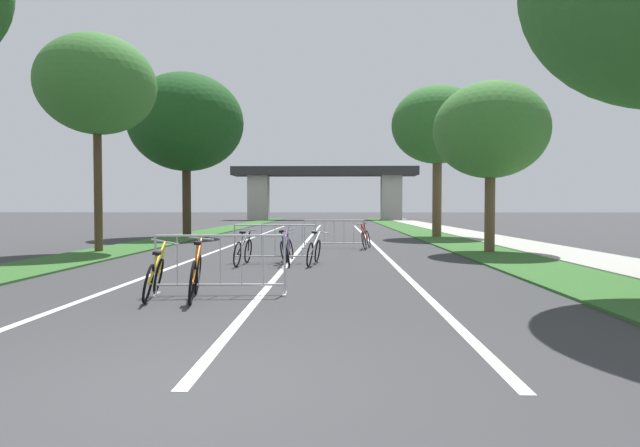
{
  "coord_description": "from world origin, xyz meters",
  "views": [
    {
      "loc": [
        1.29,
        -4.24,
        1.52
      ],
      "look_at": [
        0.7,
        15.5,
        0.91
      ],
      "focal_mm": 29.53,
      "sensor_mm": 36.0,
      "label": 1
    }
  ],
  "objects_px": {
    "tree_left_pine_far": "(186,123)",
    "crowd_barrier_nearest": "(220,265)",
    "bicycle_blue_0": "(285,251)",
    "bicycle_orange_2": "(195,276)",
    "tree_left_oak_near": "(97,85)",
    "tree_right_cypress_far": "(491,131)",
    "bicycle_black_3": "(243,251)",
    "crowd_barrier_third": "(334,234)",
    "bicycle_white_1": "(314,251)",
    "bicycle_purple_6": "(287,248)",
    "crowd_barrier_second": "(275,244)",
    "bicycle_red_4": "(366,238)",
    "tree_right_oak_mid": "(437,125)",
    "bicycle_yellow_5": "(154,277)"
  },
  "relations": [
    {
      "from": "tree_left_oak_near",
      "to": "bicycle_orange_2",
      "type": "height_order",
      "value": "tree_left_oak_near"
    },
    {
      "from": "tree_right_oak_mid",
      "to": "crowd_barrier_third",
      "type": "bearing_deg",
      "value": -126.52
    },
    {
      "from": "tree_right_oak_mid",
      "to": "bicycle_black_3",
      "type": "distance_m",
      "value": 15.75
    },
    {
      "from": "bicycle_blue_0",
      "to": "bicycle_purple_6",
      "type": "relative_size",
      "value": 0.98
    },
    {
      "from": "crowd_barrier_nearest",
      "to": "bicycle_white_1",
      "type": "xyz_separation_m",
      "value": [
        1.42,
        4.82,
        -0.16
      ]
    },
    {
      "from": "tree_left_pine_far",
      "to": "bicycle_orange_2",
      "type": "relative_size",
      "value": 4.81
    },
    {
      "from": "tree_right_oak_mid",
      "to": "bicycle_black_3",
      "type": "bearing_deg",
      "value": -120.41
    },
    {
      "from": "tree_left_oak_near",
      "to": "bicycle_purple_6",
      "type": "distance_m",
      "value": 8.77
    },
    {
      "from": "tree_right_oak_mid",
      "to": "bicycle_orange_2",
      "type": "height_order",
      "value": "tree_right_oak_mid"
    },
    {
      "from": "tree_right_cypress_far",
      "to": "bicycle_blue_0",
      "type": "bearing_deg",
      "value": -149.21
    },
    {
      "from": "bicycle_blue_0",
      "to": "bicycle_red_4",
      "type": "distance_m",
      "value": 5.91
    },
    {
      "from": "tree_left_oak_near",
      "to": "tree_right_cypress_far",
      "type": "distance_m",
      "value": 13.15
    },
    {
      "from": "tree_left_pine_far",
      "to": "bicycle_orange_2",
      "type": "bearing_deg",
      "value": -73.67
    },
    {
      "from": "crowd_barrier_nearest",
      "to": "bicycle_white_1",
      "type": "relative_size",
      "value": 1.36
    },
    {
      "from": "tree_left_pine_far",
      "to": "bicycle_black_3",
      "type": "distance_m",
      "value": 14.81
    },
    {
      "from": "bicycle_black_3",
      "to": "tree_left_oak_near",
      "type": "bearing_deg",
      "value": 152.16
    },
    {
      "from": "crowd_barrier_nearest",
      "to": "bicycle_purple_6",
      "type": "relative_size",
      "value": 1.43
    },
    {
      "from": "tree_right_oak_mid",
      "to": "bicycle_blue_0",
      "type": "distance_m",
      "value": 15.23
    },
    {
      "from": "crowd_barrier_second",
      "to": "bicycle_purple_6",
      "type": "distance_m",
      "value": 0.63
    },
    {
      "from": "tree_left_pine_far",
      "to": "bicycle_yellow_5",
      "type": "xyz_separation_m",
      "value": [
        4.55,
        -17.89,
        -5.44
      ]
    },
    {
      "from": "crowd_barrier_third",
      "to": "bicycle_black_3",
      "type": "bearing_deg",
      "value": -112.06
    },
    {
      "from": "bicycle_orange_2",
      "to": "bicycle_black_3",
      "type": "distance_m",
      "value": 5.17
    },
    {
      "from": "tree_left_pine_far",
      "to": "bicycle_red_4",
      "type": "relative_size",
      "value": 5.0
    },
    {
      "from": "tree_left_pine_far",
      "to": "tree_right_oak_mid",
      "type": "xyz_separation_m",
      "value": [
        12.65,
        0.02,
        -0.19
      ]
    },
    {
      "from": "bicycle_purple_6",
      "to": "bicycle_black_3",
      "type": "bearing_deg",
      "value": -127.61
    },
    {
      "from": "tree_left_oak_near",
      "to": "bicycle_purple_6",
      "type": "height_order",
      "value": "tree_left_oak_near"
    },
    {
      "from": "bicycle_blue_0",
      "to": "bicycle_yellow_5",
      "type": "height_order",
      "value": "bicycle_yellow_5"
    },
    {
      "from": "crowd_barrier_third",
      "to": "bicycle_white_1",
      "type": "distance_m",
      "value": 5.81
    },
    {
      "from": "tree_left_pine_far",
      "to": "bicycle_black_3",
      "type": "bearing_deg",
      "value": -68.11
    },
    {
      "from": "bicycle_orange_2",
      "to": "bicycle_purple_6",
      "type": "relative_size",
      "value": 1.07
    },
    {
      "from": "bicycle_blue_0",
      "to": "bicycle_black_3",
      "type": "bearing_deg",
      "value": -8.62
    },
    {
      "from": "crowd_barrier_second",
      "to": "bicycle_black_3",
      "type": "xyz_separation_m",
      "value": [
        -0.78,
        -0.56,
        -0.15
      ]
    },
    {
      "from": "bicycle_black_3",
      "to": "bicycle_purple_6",
      "type": "bearing_deg",
      "value": 52.08
    },
    {
      "from": "tree_left_oak_near",
      "to": "bicycle_red_4",
      "type": "relative_size",
      "value": 4.38
    },
    {
      "from": "bicycle_orange_2",
      "to": "bicycle_black_3",
      "type": "relative_size",
      "value": 1.02
    },
    {
      "from": "tree_right_cypress_far",
      "to": "crowd_barrier_third",
      "type": "height_order",
      "value": "tree_right_cypress_far"
    },
    {
      "from": "tree_right_oak_mid",
      "to": "bicycle_black_3",
      "type": "xyz_separation_m",
      "value": [
        -7.52,
        -12.81,
        -5.24
      ]
    },
    {
      "from": "crowd_barrier_second",
      "to": "bicycle_white_1",
      "type": "bearing_deg",
      "value": -23.75
    },
    {
      "from": "tree_left_oak_near",
      "to": "crowd_barrier_nearest",
      "type": "distance_m",
      "value": 11.46
    },
    {
      "from": "tree_right_oak_mid",
      "to": "bicycle_red_4",
      "type": "xyz_separation_m",
      "value": [
        -3.98,
        -7.39,
        -5.23
      ]
    },
    {
      "from": "tree_left_pine_far",
      "to": "crowd_barrier_nearest",
      "type": "relative_size",
      "value": 3.6
    },
    {
      "from": "bicycle_white_1",
      "to": "bicycle_purple_6",
      "type": "xyz_separation_m",
      "value": [
        -0.82,
        1.02,
        -0.01
      ]
    },
    {
      "from": "bicycle_black_3",
      "to": "bicycle_red_4",
      "type": "bearing_deg",
      "value": 62.49
    },
    {
      "from": "bicycle_white_1",
      "to": "bicycle_orange_2",
      "type": "bearing_deg",
      "value": -99.55
    },
    {
      "from": "crowd_barrier_third",
      "to": "tree_right_oak_mid",
      "type": "bearing_deg",
      "value": 53.48
    },
    {
      "from": "bicycle_orange_2",
      "to": "bicycle_purple_6",
      "type": "height_order",
      "value": "bicycle_orange_2"
    },
    {
      "from": "tree_right_cypress_far",
      "to": "crowd_barrier_second",
      "type": "relative_size",
      "value": 2.48
    },
    {
      "from": "tree_right_cypress_far",
      "to": "tree_left_oak_near",
      "type": "bearing_deg",
      "value": -179.06
    },
    {
      "from": "bicycle_blue_0",
      "to": "bicycle_orange_2",
      "type": "xyz_separation_m",
      "value": [
        -0.99,
        -5.19,
        0.03
      ]
    },
    {
      "from": "bicycle_white_1",
      "to": "tree_left_pine_far",
      "type": "bearing_deg",
      "value": 127.66
    }
  ]
}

